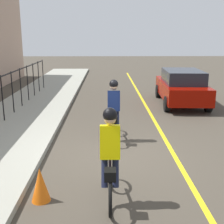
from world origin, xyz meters
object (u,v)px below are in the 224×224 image
cyclist_lead (114,110)px  patrol_sedan (181,86)px  traffic_cone_near (40,185)px  cyclist_follow (110,157)px

cyclist_lead → patrol_sedan: 5.79m
traffic_cone_near → patrol_sedan: bearing=-29.5°
patrol_sedan → traffic_cone_near: patrol_sedan is taller
cyclist_lead → patrol_sedan: size_ratio=0.41×
cyclist_lead → traffic_cone_near: (-3.45, 1.47, -0.58)m
patrol_sedan → cyclist_follow: bearing=160.7°
cyclist_lead → traffic_cone_near: 3.79m
cyclist_lead → cyclist_follow: same height
traffic_cone_near → cyclist_lead: bearing=-23.1°
cyclist_lead → traffic_cone_near: bearing=157.4°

